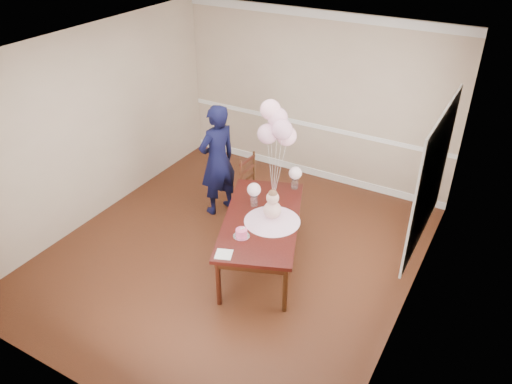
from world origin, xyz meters
The scene contains 52 objects.
floor centered at (0.00, 0.00, 0.00)m, with size 4.50×5.00×0.00m, color #37190D.
ceiling centered at (0.00, 0.00, 2.70)m, with size 4.50×5.00×0.02m, color silver.
wall_back centered at (0.00, 2.50, 1.35)m, with size 4.50×0.02×2.70m, color tan.
wall_front centered at (0.00, -2.50, 1.35)m, with size 4.50×0.02×2.70m, color tan.
wall_left centered at (-2.25, 0.00, 1.35)m, with size 0.02×5.00×2.70m, color tan.
wall_right centered at (2.25, 0.00, 1.35)m, with size 0.02×5.00×2.70m, color tan.
chair_rail_trim centered at (0.00, 2.49, 0.90)m, with size 4.50×0.02×0.07m, color white.
crown_molding centered at (0.00, 2.49, 2.63)m, with size 4.50×0.02×0.12m, color silver.
baseboard_trim centered at (0.00, 2.49, 0.06)m, with size 4.50×0.02×0.12m, color white.
window_frame centered at (2.23, 0.50, 1.55)m, with size 0.02×1.66×1.56m, color silver.
window_blinds centered at (2.21, 0.50, 1.55)m, with size 0.01×1.50×1.40m, color white.
dining_table_top centered at (0.41, 0.04, 0.66)m, with size 0.91×1.82×0.05m, color black.
table_apron centered at (0.41, 0.04, 0.59)m, with size 0.82×1.73×0.09m, color black.
table_leg_fl centered at (0.36, -0.88, 0.32)m, with size 0.06×0.06×0.64m, color black.
table_leg_fr centered at (1.08, -0.60, 0.32)m, with size 0.06×0.06×0.64m, color black.
table_leg_bl centered at (-0.25, 0.69, 0.32)m, with size 0.06×0.06×0.64m, color black.
table_leg_br centered at (0.47, 0.96, 0.32)m, with size 0.06×0.06×0.64m, color black.
baby_skirt centered at (0.56, 0.05, 0.73)m, with size 0.69×0.69×0.09m, color #ECADCF.
baby_torso centered at (0.56, 0.05, 0.85)m, with size 0.22×0.22×0.22m, color pink.
baby_head centered at (0.56, 0.05, 1.02)m, with size 0.16×0.16×0.16m, color #DBAA96.
baby_hair centered at (0.56, 0.05, 1.08)m, with size 0.11×0.11×0.11m, color brown.
cake_platter centered at (0.39, -0.41, 0.69)m, with size 0.20×0.20×0.01m, color silver.
birthday_cake centered at (0.39, -0.41, 0.74)m, with size 0.14×0.14×0.09m, color #F04C85.
cake_flower_a centered at (0.39, -0.41, 0.80)m, with size 0.03×0.03×0.03m, color white.
cake_flower_b centered at (0.41, -0.38, 0.80)m, with size 0.03×0.03×0.03m, color white.
rose_vase_near centered at (0.19, 0.25, 0.76)m, with size 0.09×0.09×0.15m, color white.
roses_near centered at (0.19, 0.25, 0.92)m, with size 0.17×0.17×0.17m, color silver.
rose_vase_far centered at (0.46, 0.89, 0.76)m, with size 0.09×0.09×0.15m, color white.
roses_far centered at (0.46, 0.89, 0.92)m, with size 0.17×0.17×0.17m, color #FBD2DB.
napkin centered at (0.40, -0.80, 0.69)m, with size 0.18×0.18×0.01m, color white.
balloon_weight centered at (0.32, 0.54, 0.69)m, with size 0.04×0.04×0.02m, color silver.
balloon_a centered at (0.23, 0.51, 1.60)m, with size 0.26×0.26×0.26m, color #D899B3.
balloon_b centered at (0.42, 0.53, 1.69)m, with size 0.26×0.26×0.26m, color #D899B8.
balloon_c centered at (0.30, 0.63, 1.78)m, with size 0.26×0.26×0.26m, color #E1A0B9.
balloon_d centered at (0.21, 0.62, 1.87)m, with size 0.26×0.26×0.26m, color #FFB4CA.
balloon_e centered at (0.42, 0.66, 1.55)m, with size 0.26×0.26×0.26m, color #FCB2C9.
balloon_ribbon_a centered at (0.28, 0.53, 1.08)m, with size 0.00×0.00×0.77m, color white.
balloon_ribbon_b centered at (0.37, 0.54, 1.12)m, with size 0.00×0.00×0.86m, color white.
balloon_ribbon_c centered at (0.31, 0.59, 1.17)m, with size 0.00×0.00×0.95m, color white.
balloon_ribbon_d centered at (0.26, 0.58, 1.21)m, with size 0.00×0.00×1.04m, color white.
balloon_ribbon_e centered at (0.37, 0.60, 1.05)m, with size 0.00×0.00×0.72m, color white.
dining_chair_seat centered at (-0.18, 1.00, 0.41)m, with size 0.40×0.40×0.05m, color #32190D.
chair_leg_fl centered at (-0.35, 0.85, 0.19)m, with size 0.04×0.04×0.39m, color #33130D.
chair_leg_fr centered at (-0.03, 0.82, 0.19)m, with size 0.04×0.04×0.39m, color #3A150F.
chair_leg_bl centered at (-0.33, 1.17, 0.19)m, with size 0.04×0.04×0.39m, color #37150F.
chair_leg_br centered at (0.00, 1.15, 0.19)m, with size 0.04×0.04×0.39m, color #32190D.
chair_back_post_l centered at (-0.37, 0.85, 0.67)m, with size 0.04×0.04×0.51m, color #3D1D10.
chair_back_post_r centered at (-0.34, 1.17, 0.67)m, with size 0.04×0.04×0.51m, color #371D0F.
chair_slat_low centered at (-0.36, 1.01, 0.56)m, with size 0.03×0.36×0.05m, color #361B0E.
chair_slat_mid centered at (-0.36, 1.01, 0.70)m, with size 0.03×0.36×0.05m, color #3A180F.
chair_slat_top centered at (-0.36, 1.01, 0.85)m, with size 0.03×0.36×0.05m, color #36140E.
woman centered at (-0.74, 0.81, 0.84)m, with size 0.61×0.41×1.68m, color black.
Camera 1 is at (2.87, -4.43, 4.17)m, focal length 35.00 mm.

